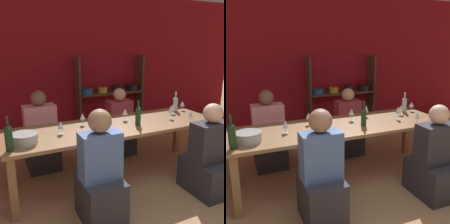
% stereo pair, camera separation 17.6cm
% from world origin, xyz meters
% --- Properties ---
extents(wall_back_red, '(8.80, 0.06, 2.70)m').
position_xyz_m(wall_back_red, '(0.00, 3.83, 1.35)').
color(wall_back_red, maroon).
rests_on(wall_back_red, ground_plane).
extents(shelf_unit, '(1.42, 0.30, 1.52)m').
position_xyz_m(shelf_unit, '(1.02, 3.63, 0.58)').
color(shelf_unit, '#4C3828').
rests_on(shelf_unit, ground_plane).
extents(dining_table, '(2.80, 0.88, 0.75)m').
position_xyz_m(dining_table, '(0.18, 1.73, 0.67)').
color(dining_table, olive).
rests_on(dining_table, ground_plane).
extents(mixing_bowl, '(0.29, 0.29, 0.11)m').
position_xyz_m(mixing_bowl, '(-0.96, 1.59, 0.80)').
color(mixing_bowl, '#B7BABC').
rests_on(mixing_bowl, dining_table).
extents(wine_bottle_green, '(0.07, 0.07, 0.32)m').
position_xyz_m(wine_bottle_green, '(0.44, 1.61, 0.87)').
color(wine_bottle_green, '#19381E').
rests_on(wine_bottle_green, dining_table).
extents(wine_bottle_dark, '(0.07, 0.07, 0.30)m').
position_xyz_m(wine_bottle_dark, '(1.34, 1.98, 0.87)').
color(wine_bottle_dark, '#B2C6C1').
rests_on(wine_bottle_dark, dining_table).
extents(wine_bottle_amber, '(0.08, 0.08, 0.35)m').
position_xyz_m(wine_bottle_amber, '(-1.12, 1.44, 0.89)').
color(wine_bottle_amber, '#19381E').
rests_on(wine_bottle_amber, dining_table).
extents(wine_glass_empty_a, '(0.06, 0.06, 0.17)m').
position_xyz_m(wine_glass_empty_a, '(0.67, 1.96, 0.86)').
color(wine_glass_empty_a, white).
rests_on(wine_glass_empty_a, dining_table).
extents(wine_glass_empty_b, '(0.07, 0.07, 0.16)m').
position_xyz_m(wine_glass_empty_b, '(-0.54, 1.70, 0.85)').
color(wine_glass_empty_b, white).
rests_on(wine_glass_empty_b, dining_table).
extents(wine_glass_empty_c, '(0.07, 0.07, 0.17)m').
position_xyz_m(wine_glass_empty_c, '(0.39, 1.86, 0.87)').
color(wine_glass_empty_c, white).
rests_on(wine_glass_empty_c, dining_table).
extents(wine_glass_white_a, '(0.07, 0.07, 0.19)m').
position_xyz_m(wine_glass_white_a, '(1.01, 1.67, 0.87)').
color(wine_glass_white_a, white).
rests_on(wine_glass_white_a, dining_table).
extents(wine_glass_white_b, '(0.07, 0.07, 0.17)m').
position_xyz_m(wine_glass_white_b, '(-0.15, 1.44, 0.87)').
color(wine_glass_white_b, white).
rests_on(wine_glass_white_b, dining_table).
extents(wine_glass_white_c, '(0.07, 0.07, 0.16)m').
position_xyz_m(wine_glass_white_c, '(-0.20, 1.92, 0.86)').
color(wine_glass_white_c, white).
rests_on(wine_glass_white_c, dining_table).
extents(wine_glass_red_a, '(0.08, 0.08, 0.14)m').
position_xyz_m(wine_glass_red_a, '(1.18, 1.84, 0.85)').
color(wine_glass_red_a, white).
rests_on(wine_glass_red_a, dining_table).
extents(wine_glass_empty_d, '(0.06, 0.06, 0.17)m').
position_xyz_m(wine_glass_empty_d, '(1.08, 1.35, 0.87)').
color(wine_glass_empty_d, white).
rests_on(wine_glass_empty_d, dining_table).
extents(wine_glass_white_d, '(0.08, 0.08, 0.15)m').
position_xyz_m(wine_glass_white_d, '(1.46, 1.96, 0.85)').
color(wine_glass_white_d, white).
rests_on(wine_glass_white_d, dining_table).
extents(cell_phone, '(0.13, 0.17, 0.01)m').
position_xyz_m(cell_phone, '(-0.08, 1.79, 0.75)').
color(cell_phone, black).
rests_on(cell_phone, dining_table).
extents(person_near_a, '(0.46, 0.57, 1.11)m').
position_xyz_m(person_near_a, '(1.05, 0.95, 0.40)').
color(person_near_a, '#2D2D38').
rests_on(person_near_a, ground_plane).
extents(person_far_a, '(0.40, 0.50, 1.08)m').
position_xyz_m(person_far_a, '(0.62, 2.48, 0.39)').
color(person_far_a, '#2D2D38').
rests_on(person_far_a, ground_plane).
extents(person_near_b, '(0.40, 0.50, 1.18)m').
position_xyz_m(person_near_b, '(-0.34, 1.01, 0.44)').
color(person_near_b, '#2D2D38').
rests_on(person_near_b, ground_plane).
extents(person_far_b, '(0.44, 0.55, 1.14)m').
position_xyz_m(person_far_b, '(-0.64, 2.49, 0.41)').
color(person_far_b, '#2D2D38').
rests_on(person_far_b, ground_plane).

